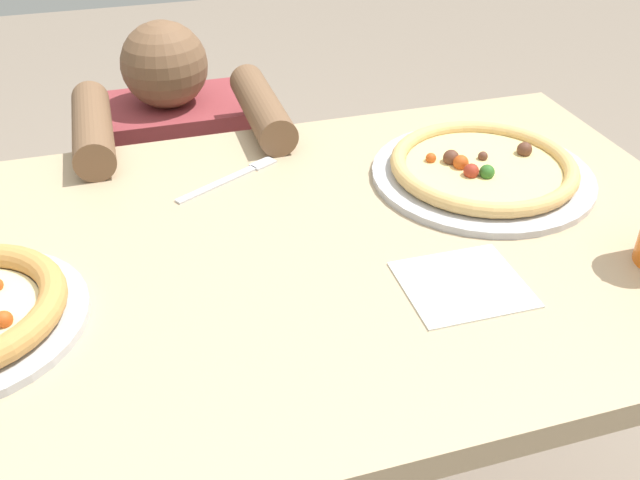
{
  "coord_description": "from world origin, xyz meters",
  "views": [
    {
      "loc": [
        -0.22,
        -0.79,
        1.32
      ],
      "look_at": [
        0.0,
        -0.04,
        0.78
      ],
      "focal_mm": 39.06,
      "sensor_mm": 36.0,
      "label": 1
    }
  ],
  "objects": [
    {
      "name": "pizza_far",
      "position": [
        0.33,
        0.1,
        0.77
      ],
      "size": [
        0.37,
        0.37,
        0.04
      ],
      "color": "#B7B7BC",
      "rests_on": "dining_table"
    },
    {
      "name": "diner_seated",
      "position": [
        -0.13,
        0.63,
        0.42
      ],
      "size": [
        0.38,
        0.51,
        0.89
      ],
      "color": "#333847",
      "rests_on": "ground"
    },
    {
      "name": "paper_napkin",
      "position": [
        0.17,
        -0.15,
        0.75
      ],
      "size": [
        0.16,
        0.15,
        0.0
      ],
      "primitive_type": "cube",
      "rotation": [
        0.0,
        0.0,
        -0.01
      ],
      "color": "white",
      "rests_on": "dining_table"
    },
    {
      "name": "dining_table",
      "position": [
        0.0,
        0.0,
        0.63
      ],
      "size": [
        1.24,
        0.79,
        0.75
      ],
      "color": "tan",
      "rests_on": "ground"
    },
    {
      "name": "fork",
      "position": [
        -0.07,
        0.22,
        0.75
      ],
      "size": [
        0.19,
        0.11,
        0.0
      ],
      "color": "silver",
      "rests_on": "dining_table"
    }
  ]
}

